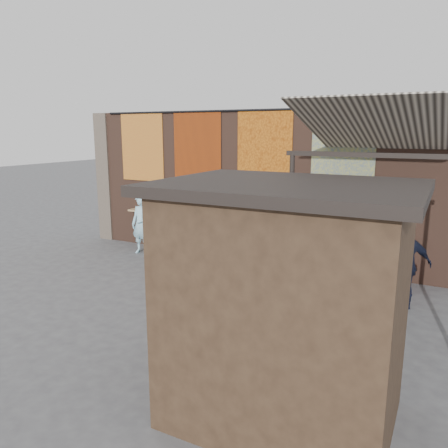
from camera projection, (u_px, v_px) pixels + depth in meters
name	position (u px, v px, depth m)	size (l,w,h in m)	color
ground	(207.00, 288.00, 9.79)	(70.00, 70.00, 0.00)	#474749
brick_wall	(256.00, 187.00, 11.71)	(10.00, 0.40, 4.00)	brown
pier_left	(108.00, 177.00, 14.05)	(0.50, 0.50, 4.00)	#4C4238
eating_counter	(250.00, 222.00, 11.58)	(8.00, 0.32, 0.05)	#9E7A51
shelf_box	(295.00, 221.00, 10.96)	(0.65, 0.29, 0.25)	white
tapestry_redgold	(142.00, 147.00, 12.93)	(1.50, 0.02, 2.00)	maroon
tapestry_sun	(197.00, 148.00, 12.08)	(1.50, 0.02, 2.00)	#CC460C
tapestry_orange	(264.00, 149.00, 11.17)	(1.50, 0.02, 2.00)	#BD6717
tapestry_multi	(343.00, 151.00, 10.27)	(1.50, 0.02, 2.00)	#274090
hang_rail	(254.00, 110.00, 11.10)	(0.06, 0.06, 9.50)	black
scooter_stool_0	(170.00, 242.00, 12.55)	(0.33, 0.73, 0.69)	#0C5A26
scooter_stool_1	(187.00, 244.00, 12.24)	(0.35, 0.77, 0.73)	black
scooter_stool_2	(206.00, 247.00, 12.03)	(0.32, 0.72, 0.68)	#1B6D58
scooter_stool_3	(227.00, 247.00, 11.71)	(0.38, 0.85, 0.80)	#1F154F
scooter_stool_4	(249.00, 252.00, 11.44)	(0.33, 0.72, 0.69)	navy
scooter_stool_5	(270.00, 255.00, 11.13)	(0.33, 0.74, 0.70)	#0D0D87
scooter_stool_6	(294.00, 257.00, 10.83)	(0.38, 0.83, 0.79)	#0D3D95
scooter_stool_7	(317.00, 262.00, 10.53)	(0.35, 0.77, 0.73)	maroon
scooter_stool_8	(342.00, 265.00, 10.33)	(0.33, 0.74, 0.70)	#803C0B
scooter_stool_9	(368.00, 268.00, 9.99)	(0.37, 0.83, 0.78)	#0E4724
scooter_stool_10	(397.00, 272.00, 9.76)	(0.35, 0.78, 0.74)	#B60E29
diner_left	(142.00, 224.00, 12.45)	(0.62, 0.41, 1.70)	#9DD1E5
diner_right	(199.00, 231.00, 11.32)	(0.88, 0.69, 1.81)	#2B2124
shopper_navy	(405.00, 265.00, 8.54)	(1.04, 0.43, 1.78)	black
shopper_grey	(349.00, 286.00, 7.46)	(1.11, 0.64, 1.72)	#5D5E62
shopper_tan	(278.00, 246.00, 9.93)	(0.88, 0.57, 1.79)	#94715E
market_stall	(284.00, 310.00, 5.16)	(2.57, 1.93, 2.79)	black
stall_roof	(288.00, 187.00, 4.85)	(2.88, 2.22, 0.12)	black
stall_sign	(311.00, 240.00, 5.89)	(1.20, 0.04, 0.50)	gold
stall_shelf	(308.00, 310.00, 6.10)	(2.14, 0.10, 0.06)	#473321
awning_canvas	(390.00, 126.00, 8.25)	(3.20, 3.40, 0.03)	beige
awning_ledger	(401.00, 108.00, 9.54)	(3.30, 0.08, 0.12)	#33261C
awning_header	(376.00, 155.00, 7.04)	(3.00, 0.08, 0.08)	black
awning_post_left	(290.00, 237.00, 7.99)	(0.09, 0.09, 3.10)	black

